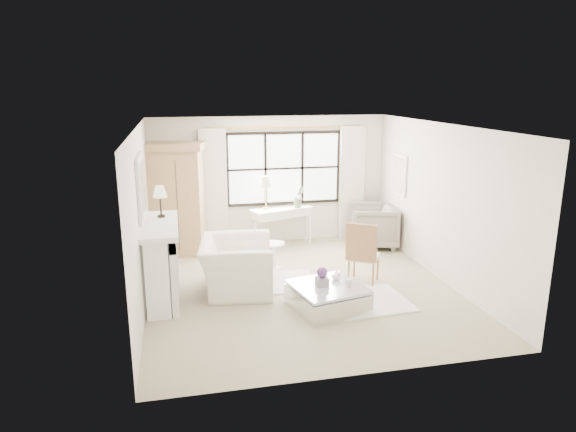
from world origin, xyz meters
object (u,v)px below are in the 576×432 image
club_armchair (236,266)px  console_table (281,226)px  armoire (177,198)px  coffee_table (327,298)px

club_armchair → console_table: bearing=-20.4°
armoire → coffee_table: 4.01m
armoire → coffee_table: (2.16, -3.24, -0.96)m
armoire → club_armchair: armoire is taller
console_table → coffee_table: console_table is taller
armoire → club_armchair: 2.48m
armoire → console_table: size_ratio=1.63×
armoire → coffee_table: bearing=-43.7°
armoire → club_armchair: size_ratio=1.70×
armoire → coffee_table: size_ratio=1.87×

